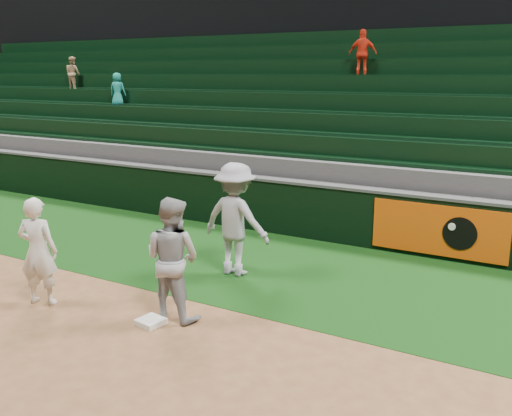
{
  "coord_description": "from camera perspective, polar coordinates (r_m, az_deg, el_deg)",
  "views": [
    {
      "loc": [
        5.31,
        -5.98,
        3.58
      ],
      "look_at": [
        0.47,
        2.3,
        1.3
      ],
      "focal_mm": 40.0,
      "sensor_mm": 36.0,
      "label": 1
    }
  ],
  "objects": [
    {
      "name": "ground",
      "position": [
        8.76,
        -10.52,
        -10.98
      ],
      "size": [
        70.0,
        70.0,
        0.0
      ],
      "primitive_type": "plane",
      "color": "brown",
      "rests_on": "ground"
    },
    {
      "name": "foul_grass",
      "position": [
        11.03,
        -0.29,
        -5.55
      ],
      "size": [
        36.0,
        4.2,
        0.01
      ],
      "primitive_type": "cube",
      "color": "black",
      "rests_on": "ground"
    },
    {
      "name": "upper_deck",
      "position": [
        24.14,
        18.41,
        18.49
      ],
      "size": [
        40.0,
        12.0,
        12.0
      ],
      "primitive_type": "cube",
      "color": "black",
      "rests_on": "ground"
    },
    {
      "name": "first_base",
      "position": [
        8.62,
        -10.48,
        -11.1
      ],
      "size": [
        0.4,
        0.4,
        0.08
      ],
      "primitive_type": "cube",
      "rotation": [
        0.0,
        0.0,
        -0.14
      ],
      "color": "white",
      "rests_on": "ground"
    },
    {
      "name": "first_baseman",
      "position": [
        9.55,
        -20.97,
        -4.06
      ],
      "size": [
        0.74,
        0.61,
        1.73
      ],
      "primitive_type": "imported",
      "rotation": [
        0.0,
        0.0,
        3.5
      ],
      "color": "white",
      "rests_on": "ground"
    },
    {
      "name": "baserunner",
      "position": [
        8.49,
        -8.36,
        -5.02
      ],
      "size": [
        0.9,
        0.71,
        1.84
      ],
      "primitive_type": "imported",
      "rotation": [
        0.0,
        0.0,
        3.15
      ],
      "color": "#94989E",
      "rests_on": "ground"
    },
    {
      "name": "base_coach",
      "position": [
        10.18,
        -2.05,
        -1.15
      ],
      "size": [
        1.34,
        0.8,
        2.04
      ],
      "primitive_type": "imported",
      "rotation": [
        0.0,
        0.0,
        3.11
      ],
      "color": "#989AA5",
      "rests_on": "foul_grass"
    },
    {
      "name": "field_wall",
      "position": [
        12.71,
        4.85,
        -0.08
      ],
      "size": [
        36.0,
        0.45,
        1.25
      ],
      "color": "black",
      "rests_on": "ground"
    },
    {
      "name": "stadium_seating",
      "position": [
        15.98,
        10.71,
        6.39
      ],
      "size": [
        36.0,
        5.95,
        4.85
      ],
      "color": "#3D3D40",
      "rests_on": "ground"
    }
  ]
}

